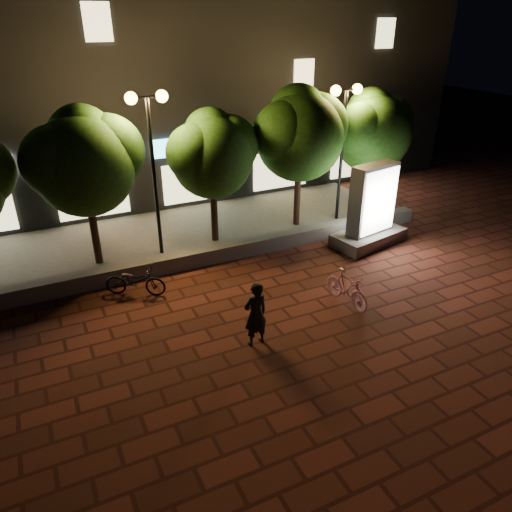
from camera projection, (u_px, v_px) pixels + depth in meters
ground at (273, 324)px, 12.50m from camera, size 80.00×80.00×0.00m
retaining_wall at (217, 254)px, 15.61m from camera, size 16.00×0.45×0.50m
sidewalk at (192, 232)px, 17.72m from camera, size 16.00×5.00×0.08m
building_block at (136, 72)px, 20.71m from camera, size 28.00×8.12×11.30m
tree_left at (84, 159)px, 14.02m from camera, size 3.60×3.00×4.89m
tree_mid at (212, 151)px, 15.67m from camera, size 3.24×2.70×4.50m
tree_right at (300, 131)px, 16.79m from camera, size 3.72×3.10×5.07m
tree_far_right at (373, 128)px, 18.12m from camera, size 3.48×2.90×4.76m
street_lamp_left at (150, 134)px, 14.30m from camera, size 1.26×0.36×5.18m
street_lamp_right at (344, 119)px, 17.07m from camera, size 1.26×0.36×4.98m
ad_kiosk at (371, 213)px, 16.42m from camera, size 2.83×1.80×2.84m
scooter_pink at (347, 288)px, 13.16m from camera, size 0.66×1.67×0.98m
rider at (256, 314)px, 11.37m from camera, size 0.66×0.47×1.70m
scooter_parked at (135, 281)px, 13.60m from camera, size 1.81×1.39×0.91m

